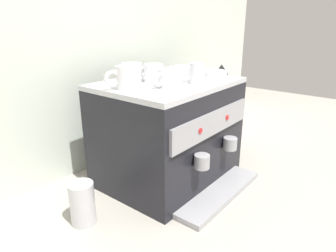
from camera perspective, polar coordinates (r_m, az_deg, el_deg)
The scene contains 12 objects.
ground_plane at distance 1.38m, azimuth -0.00°, elevation -9.29°, with size 4.00×4.00×0.00m, color #9E998E.
tiled_backsplash_wall at distance 1.47m, azimuth -11.20°, elevation 11.57°, with size 2.80×0.03×0.94m, color silver.
espresso_machine at distance 1.29m, azimuth 0.17°, elevation -1.05°, with size 0.56×0.53×0.43m.
ceramic_cup_0 at distance 1.12m, azimuth -0.16°, elevation 9.03°, with size 0.11×0.08×0.07m.
ceramic_cup_1 at distance 1.09m, azimuth -7.97°, elevation 9.01°, with size 0.12×0.08×0.08m.
ceramic_cup_2 at distance 1.23m, azimuth -6.97°, elevation 9.97°, with size 0.12×0.08×0.07m.
ceramic_cup_3 at distance 1.22m, azimuth -2.93°, elevation 9.94°, with size 0.09×0.10×0.07m.
ceramic_cup_4 at distance 1.19m, azimuth 5.25°, elevation 9.87°, with size 0.09×0.08×0.08m.
ceramic_bowl_0 at distance 1.32m, azimuth 2.80°, elevation 10.07°, with size 0.12×0.12×0.04m.
ceramic_bowl_1 at distance 1.28m, azimuth 8.43°, elevation 9.45°, with size 0.12×0.12×0.04m.
coffee_grinder at distance 1.63m, azimuth 9.52°, elevation 3.69°, with size 0.16×0.16×0.45m.
milk_pitcher at distance 1.09m, azimuth -15.80°, elevation -13.82°, with size 0.08×0.08×0.15m, color #B7B7BC.
Camera 1 is at (-0.94, -0.76, 0.66)m, focal length 32.41 mm.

